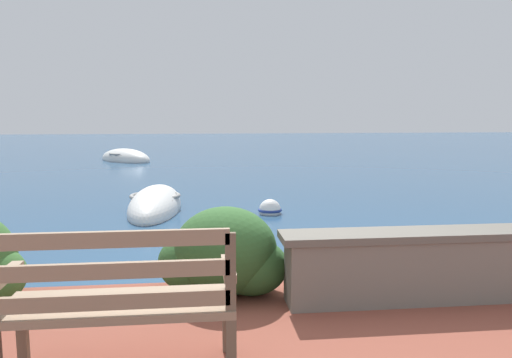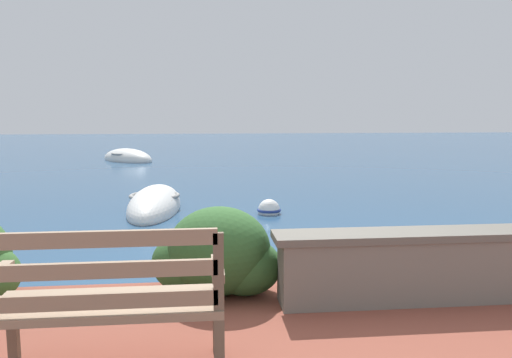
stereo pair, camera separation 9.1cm
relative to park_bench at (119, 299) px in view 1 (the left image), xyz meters
name	(u,v)px [view 1 (the left image)]	position (x,y,z in m)	size (l,w,h in m)	color
ground_plane	(298,300)	(1.40, 1.66, -0.70)	(80.00, 80.00, 0.00)	navy
park_bench	(119,299)	(0.00, 0.00, 0.00)	(1.36, 0.48, 0.93)	brown
stone_wall	(421,265)	(2.31, 0.99, -0.18)	(2.38, 0.39, 0.59)	slate
hedge_clump_left	(223,256)	(0.67, 1.33, -0.15)	(1.12, 0.81, 0.76)	#2D5628
hedge_clump_centre	(405,266)	(2.27, 1.22, -0.26)	(0.75, 0.54, 0.51)	#284C23
rowboat_nearest	(155,206)	(-0.36, 6.42, -0.64)	(1.02, 2.88, 0.73)	silver
rowboat_mid	(126,159)	(-2.31, 16.30, -0.63)	(2.62, 2.76, 0.81)	silver
mooring_buoy	(270,210)	(1.71, 5.79, -0.63)	(0.43, 0.43, 0.39)	white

